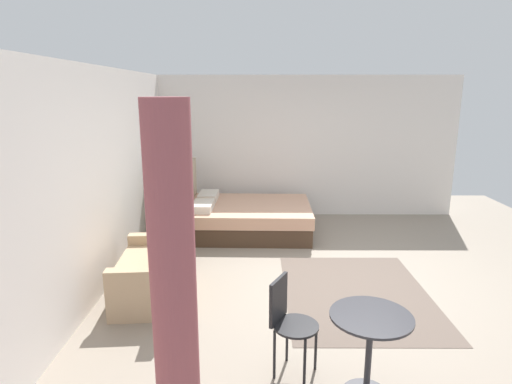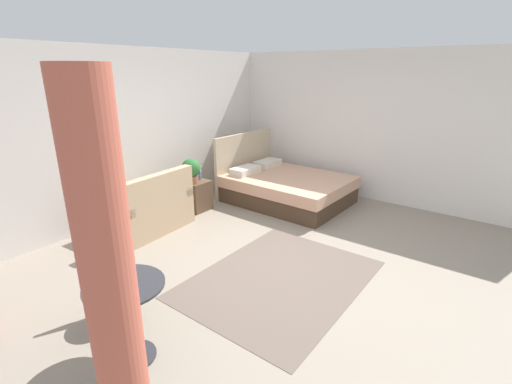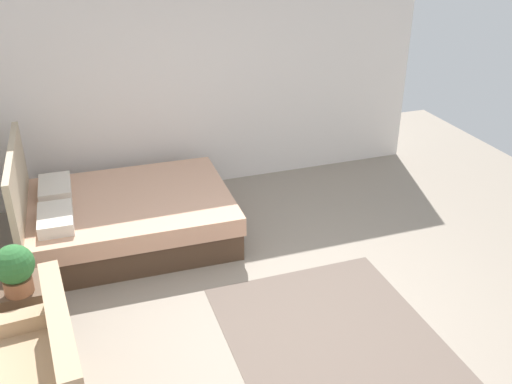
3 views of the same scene
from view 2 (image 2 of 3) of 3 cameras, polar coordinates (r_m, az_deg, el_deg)
The scene contains 12 objects.
ground_plane at distance 4.70m, azimuth 3.57°, elevation -10.80°, with size 9.09×8.64×0.02m, color gray.
wall_back at distance 6.19m, azimuth -18.69°, elevation 8.56°, with size 9.09×0.12×2.64m, color silver.
wall_right at distance 6.92m, azimuth 18.12°, elevation 9.59°, with size 0.12×5.64×2.64m, color silver.
area_rug at distance 4.32m, azimuth 3.77°, elevation -13.44°, with size 2.22×1.69×0.01m, color #66564C.
bed at distance 6.65m, azimuth 4.48°, elevation 0.86°, with size 1.64×2.13×1.16m.
couch at distance 5.64m, azimuth -16.63°, elevation -2.86°, with size 1.31×0.89×0.92m.
nightstand at distance 6.32m, azimuth -9.43°, elevation -0.50°, with size 0.40×0.43×0.51m.
potted_plant at distance 6.10m, azimuth -10.14°, elevation 3.45°, with size 0.31×0.31×0.41m.
vase at distance 6.33m, azimuth -9.08°, elevation 2.64°, with size 0.12×0.12×0.14m.
balcony_table at distance 3.22m, azimuth -19.56°, elevation -16.73°, with size 0.63×0.63×0.71m.
cafe_chair_near_window at distance 3.79m, azimuth -20.94°, elevation -10.78°, with size 0.51×0.51×0.84m.
curtain_left at distance 1.78m, azimuth -20.58°, elevation -22.47°, with size 0.21×0.21×2.32m.
Camera 2 is at (-3.44, -2.24, 2.29)m, focal length 25.50 mm.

